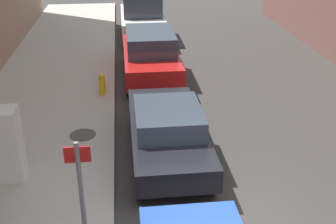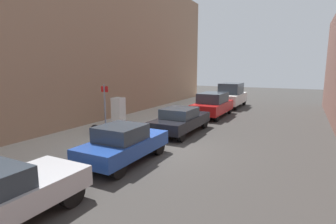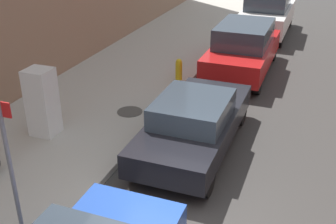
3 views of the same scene
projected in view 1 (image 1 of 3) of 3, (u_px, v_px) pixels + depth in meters
The scene contains 7 objects.
discarded_refrigerator at pixel (7, 145), 9.17m from camera, with size 0.62×0.60×1.69m.
manhole_cover at pixel (83, 135), 11.31m from camera, with size 0.70×0.70×0.02m, color #47443F.
street_sign_post at pixel (84, 214), 6.08m from camera, with size 0.36×0.07×2.68m.
fire_hydrant at pixel (102, 84), 13.69m from camera, with size 0.22×0.22×0.71m.
parked_sedan_dark at pixel (167, 130), 10.35m from camera, with size 1.78×4.48×1.40m.
parked_suv_red at pixel (150, 54), 15.28m from camera, with size 1.91×4.58×1.74m.
parked_van_white at pixel (142, 16), 19.96m from camera, with size 1.97×4.72×2.16m.
Camera 1 is at (-1.45, -6.13, 5.59)m, focal length 45.00 mm.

